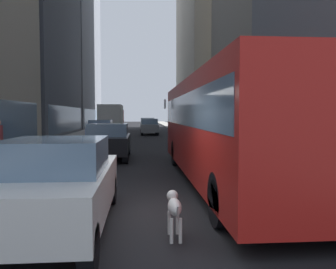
{
  "coord_description": "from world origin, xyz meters",
  "views": [
    {
      "loc": [
        0.23,
        -6.9,
        2.03
      ],
      "look_at": [
        1.12,
        4.03,
        1.4
      ],
      "focal_mm": 37.08,
      "sensor_mm": 36.0,
      "label": 1
    }
  ],
  "objects_px": {
    "box_truck": "(112,118)",
    "car_blue_hatchback": "(101,130)",
    "dalmatian_dog": "(174,207)",
    "car_silver_sedan": "(147,124)",
    "car_grey_wagon": "(149,127)",
    "transit_bus": "(226,123)",
    "car_black_suv": "(109,141)",
    "car_white_van": "(58,184)"
  },
  "relations": [
    {
      "from": "dalmatian_dog",
      "to": "car_black_suv",
      "type": "bearing_deg",
      "value": 100.83
    },
    {
      "from": "car_blue_hatchback",
      "to": "box_truck",
      "type": "relative_size",
      "value": 0.61
    },
    {
      "from": "box_truck",
      "to": "car_blue_hatchback",
      "type": "bearing_deg",
      "value": -90.0
    },
    {
      "from": "car_silver_sedan",
      "to": "car_black_suv",
      "type": "bearing_deg",
      "value": -94.89
    },
    {
      "from": "transit_bus",
      "to": "box_truck",
      "type": "xyz_separation_m",
      "value": [
        -5.6,
        27.76,
        -0.11
      ]
    },
    {
      "from": "car_white_van",
      "to": "car_black_suv",
      "type": "bearing_deg",
      "value": 90.0
    },
    {
      "from": "car_silver_sedan",
      "to": "box_truck",
      "type": "height_order",
      "value": "box_truck"
    },
    {
      "from": "car_black_suv",
      "to": "box_truck",
      "type": "distance_m",
      "value": 22.05
    },
    {
      "from": "car_grey_wagon",
      "to": "dalmatian_dog",
      "type": "relative_size",
      "value": 4.28
    },
    {
      "from": "transit_bus",
      "to": "car_grey_wagon",
      "type": "bearing_deg",
      "value": 93.68
    },
    {
      "from": "car_black_suv",
      "to": "dalmatian_dog",
      "type": "height_order",
      "value": "car_black_suv"
    },
    {
      "from": "car_black_suv",
      "to": "car_silver_sedan",
      "type": "xyz_separation_m",
      "value": [
        2.4,
        28.06,
        -0.0
      ]
    },
    {
      "from": "transit_bus",
      "to": "dalmatian_dog",
      "type": "height_order",
      "value": "transit_bus"
    },
    {
      "from": "transit_bus",
      "to": "dalmatian_dog",
      "type": "distance_m",
      "value": 5.18
    },
    {
      "from": "car_black_suv",
      "to": "box_truck",
      "type": "relative_size",
      "value": 0.57
    },
    {
      "from": "car_white_van",
      "to": "car_silver_sedan",
      "type": "height_order",
      "value": "same"
    },
    {
      "from": "car_white_van",
      "to": "car_silver_sedan",
      "type": "bearing_deg",
      "value": 86.38
    },
    {
      "from": "dalmatian_dog",
      "to": "car_blue_hatchback",
      "type": "bearing_deg",
      "value": 99.31
    },
    {
      "from": "car_white_van",
      "to": "dalmatian_dog",
      "type": "xyz_separation_m",
      "value": [
        1.99,
        -0.51,
        -0.31
      ]
    },
    {
      "from": "transit_bus",
      "to": "car_grey_wagon",
      "type": "xyz_separation_m",
      "value": [
        -1.6,
        24.85,
        -0.96
      ]
    },
    {
      "from": "box_truck",
      "to": "dalmatian_dog",
      "type": "height_order",
      "value": "box_truck"
    },
    {
      "from": "car_black_suv",
      "to": "dalmatian_dog",
      "type": "relative_size",
      "value": 4.43
    },
    {
      "from": "transit_bus",
      "to": "car_black_suv",
      "type": "xyz_separation_m",
      "value": [
        -4.0,
        5.79,
        -0.95
      ]
    },
    {
      "from": "car_silver_sedan",
      "to": "dalmatian_dog",
      "type": "xyz_separation_m",
      "value": [
        -0.41,
        -38.45,
        -0.31
      ]
    },
    {
      "from": "car_grey_wagon",
      "to": "dalmatian_dog",
      "type": "xyz_separation_m",
      "value": [
        -0.41,
        -29.45,
        -0.31
      ]
    },
    {
      "from": "car_blue_hatchback",
      "to": "car_grey_wagon",
      "type": "xyz_separation_m",
      "value": [
        4.0,
        7.55,
        -0.0
      ]
    },
    {
      "from": "transit_bus",
      "to": "car_blue_hatchback",
      "type": "relative_size",
      "value": 2.52
    },
    {
      "from": "car_black_suv",
      "to": "car_blue_hatchback",
      "type": "height_order",
      "value": "same"
    },
    {
      "from": "car_white_van",
      "to": "dalmatian_dog",
      "type": "bearing_deg",
      "value": -14.27
    },
    {
      "from": "transit_bus",
      "to": "car_white_van",
      "type": "distance_m",
      "value": 5.8
    },
    {
      "from": "transit_bus",
      "to": "box_truck",
      "type": "bearing_deg",
      "value": 101.4
    },
    {
      "from": "car_silver_sedan",
      "to": "box_truck",
      "type": "relative_size",
      "value": 0.56
    },
    {
      "from": "car_blue_hatchback",
      "to": "box_truck",
      "type": "height_order",
      "value": "box_truck"
    },
    {
      "from": "car_grey_wagon",
      "to": "transit_bus",
      "type": "bearing_deg",
      "value": -86.32
    },
    {
      "from": "car_black_suv",
      "to": "dalmatian_dog",
      "type": "bearing_deg",
      "value": -79.17
    },
    {
      "from": "car_black_suv",
      "to": "dalmatian_dog",
      "type": "distance_m",
      "value": 10.59
    },
    {
      "from": "transit_bus",
      "to": "car_silver_sedan",
      "type": "height_order",
      "value": "transit_bus"
    },
    {
      "from": "car_white_van",
      "to": "box_truck",
      "type": "relative_size",
      "value": 0.57
    },
    {
      "from": "car_black_suv",
      "to": "car_silver_sedan",
      "type": "bearing_deg",
      "value": 85.11
    },
    {
      "from": "car_blue_hatchback",
      "to": "car_grey_wagon",
      "type": "height_order",
      "value": "same"
    },
    {
      "from": "car_white_van",
      "to": "box_truck",
      "type": "xyz_separation_m",
      "value": [
        -1.6,
        31.86,
        0.85
      ]
    },
    {
      "from": "car_silver_sedan",
      "to": "dalmatian_dog",
      "type": "distance_m",
      "value": 38.46
    }
  ]
}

